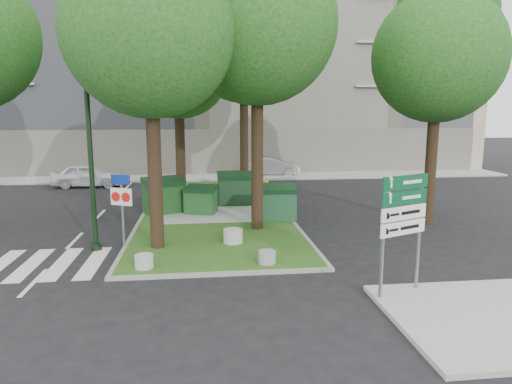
{
  "coord_description": "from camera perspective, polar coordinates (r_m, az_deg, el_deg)",
  "views": [
    {
      "loc": [
        0.02,
        -12.06,
        4.49
      ],
      "look_at": [
        1.63,
        1.75,
        2.0
      ],
      "focal_mm": 32.0,
      "sensor_mm": 36.0,
      "label": 1
    }
  ],
  "objects": [
    {
      "name": "ground",
      "position": [
        12.86,
        -6.44,
        -10.34
      ],
      "size": [
        120.0,
        120.0,
        0.0
      ],
      "primitive_type": "plane",
      "color": "black",
      "rests_on": "ground"
    },
    {
      "name": "median_island",
      "position": [
        20.55,
        -5.17,
        -2.34
      ],
      "size": [
        6.0,
        16.0,
        0.12
      ],
      "primitive_type": "cube",
      "color": "#1D4C15",
      "rests_on": "ground"
    },
    {
      "name": "median_kerb",
      "position": [
        20.55,
        -5.17,
        -2.37
      ],
      "size": [
        6.3,
        16.3,
        0.1
      ],
      "primitive_type": "cube",
      "color": "gray",
      "rests_on": "ground"
    },
    {
      "name": "sidewalk_corner",
      "position": [
        11.61,
        28.84,
        -13.59
      ],
      "size": [
        5.0,
        4.0,
        0.12
      ],
      "primitive_type": "cube",
      "color": "#999993",
      "rests_on": "ground"
    },
    {
      "name": "building_sidewalk",
      "position": [
        30.88,
        -6.63,
        1.83
      ],
      "size": [
        42.0,
        3.0,
        0.12
      ],
      "primitive_type": "cube",
      "color": "#999993",
      "rests_on": "ground"
    },
    {
      "name": "zebra_crossing",
      "position": [
        14.77,
        -21.34,
        -8.24
      ],
      "size": [
        5.0,
        3.0,
        0.01
      ],
      "primitive_type": "cube",
      "color": "silver",
      "rests_on": "ground"
    },
    {
      "name": "apartment_building",
      "position": [
        38.22,
        -6.91,
        15.35
      ],
      "size": [
        41.0,
        12.0,
        16.0
      ],
      "primitive_type": "cube",
      "color": "#C0B390",
      "rests_on": "ground"
    },
    {
      "name": "tree_median_near_left",
      "position": [
        14.96,
        -12.89,
        20.81
      ],
      "size": [
        5.2,
        5.2,
        10.53
      ],
      "color": "black",
      "rests_on": "ground"
    },
    {
      "name": "tree_median_near_right",
      "position": [
        17.11,
        0.46,
        21.95
      ],
      "size": [
        5.6,
        5.6,
        11.46
      ],
      "color": "black",
      "rests_on": "ground"
    },
    {
      "name": "tree_median_mid",
      "position": [
        21.28,
        -9.53,
        16.73
      ],
      "size": [
        4.8,
        4.8,
        9.99
      ],
      "color": "black",
      "rests_on": "ground"
    },
    {
      "name": "tree_median_far",
      "position": [
        24.52,
        -1.35,
        19.13
      ],
      "size": [
        5.8,
        5.8,
        11.93
      ],
      "color": "black",
      "rests_on": "ground"
    },
    {
      "name": "tree_street_right",
      "position": [
        19.53,
        22.05,
        16.77
      ],
      "size": [
        5.0,
        5.0,
        10.06
      ],
      "color": "black",
      "rests_on": "ground"
    },
    {
      "name": "dumpster_a",
      "position": [
        20.12,
        -11.46,
        -0.45
      ],
      "size": [
        1.99,
        1.74,
        1.54
      ],
      "rotation": [
        0.0,
        0.0,
        0.43
      ],
      "color": "#0F3710",
      "rests_on": "median_island"
    },
    {
      "name": "dumpster_b",
      "position": [
        19.73,
        -6.9,
        -0.98
      ],
      "size": [
        1.53,
        1.28,
        1.22
      ],
      "rotation": [
        0.0,
        0.0,
        -0.31
      ],
      "color": "#123E16",
      "rests_on": "median_island"
    },
    {
      "name": "dumpster_c",
      "position": [
        21.62,
        -2.65,
        0.45
      ],
      "size": [
        1.67,
        1.19,
        1.52
      ],
      "rotation": [
        0.0,
        0.0,
        0.03
      ],
      "color": "black",
      "rests_on": "median_island"
    },
    {
      "name": "dumpster_d",
      "position": [
        18.62,
        2.68,
        -1.29
      ],
      "size": [
        1.6,
        1.18,
        1.42
      ],
      "rotation": [
        0.0,
        0.0,
        -0.08
      ],
      "color": "#133E22",
      "rests_on": "median_island"
    },
    {
      "name": "bollard_left",
      "position": [
        13.34,
        -13.82,
        -8.42
      ],
      "size": [
        0.52,
        0.52,
        0.37
      ],
      "primitive_type": "cylinder",
      "color": "#A8A7A2",
      "rests_on": "median_island"
    },
    {
      "name": "bollard_right",
      "position": [
        13.36,
        1.39,
        -8.12
      ],
      "size": [
        0.51,
        0.51,
        0.36
      ],
      "primitive_type": "cylinder",
      "color": "gray",
      "rests_on": "median_island"
    },
    {
      "name": "bollard_mid",
      "position": [
        15.35,
        -2.89,
        -5.5
      ],
      "size": [
        0.64,
        0.64,
        0.46
      ],
      "primitive_type": "cylinder",
      "color": "#ADACA7",
      "rests_on": "median_island"
    },
    {
      "name": "litter_bin",
      "position": [
        24.0,
        1.04,
        0.61
      ],
      "size": [
        0.45,
        0.45,
        0.79
      ],
      "primitive_type": "cylinder",
      "color": "orange",
      "rests_on": "median_island"
    },
    {
      "name": "street_lamp",
      "position": [
        15.26,
        -20.18,
        7.48
      ],
      "size": [
        0.5,
        0.5,
        6.27
      ],
      "color": "black",
      "rests_on": "ground"
    },
    {
      "name": "traffic_sign_pole",
      "position": [
        15.55,
        -16.42,
        -0.73
      ],
      "size": [
        0.73,
        0.35,
        2.6
      ],
      "rotation": [
        0.0,
        0.0,
        -0.41
      ],
      "color": "slate",
      "rests_on": "ground"
    },
    {
      "name": "directional_sign",
      "position": [
        11.36,
        17.87,
        -2.81
      ],
      "size": [
        1.35,
        0.61,
        2.89
      ],
      "rotation": [
        0.0,
        0.0,
        0.4
      ],
      "color": "slate",
      "rests_on": "sidewalk_corner"
    },
    {
      "name": "car_white",
      "position": [
        28.91,
        -20.27,
        1.96
      ],
      "size": [
        4.07,
        1.68,
        1.38
      ],
      "primitive_type": "imported",
      "rotation": [
        0.0,
        0.0,
        1.56
      ],
      "color": "white",
      "rests_on": "ground"
    },
    {
      "name": "car_silver",
      "position": [
        31.75,
        1.95,
        3.18
      ],
      "size": [
        4.03,
        1.79,
        1.29
      ],
      "primitive_type": "imported",
      "rotation": [
        0.0,
        0.0,
        1.46
      ],
      "color": "#95999C",
      "rests_on": "ground"
    }
  ]
}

